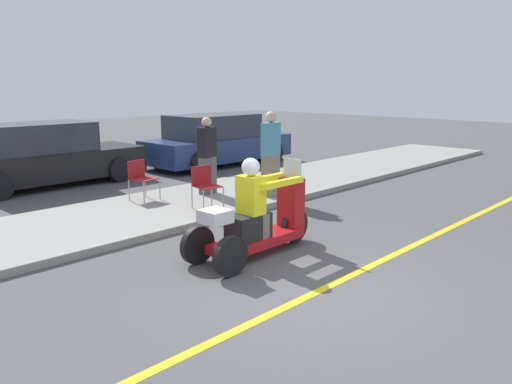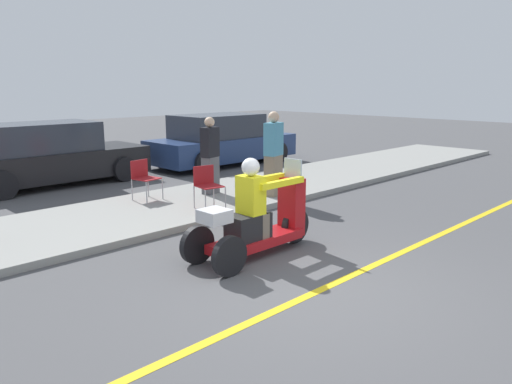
% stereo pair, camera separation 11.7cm
% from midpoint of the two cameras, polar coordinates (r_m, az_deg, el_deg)
% --- Properties ---
extents(ground_plane, '(60.00, 60.00, 0.00)m').
position_cam_midpoint_polar(ground_plane, '(6.28, 6.64, -11.20)').
color(ground_plane, '#4C4C4F').
extents(lane_stripe, '(24.00, 0.12, 0.01)m').
position_cam_midpoint_polar(lane_stripe, '(6.58, 8.84, -10.10)').
color(lane_stripe, gold).
rests_on(lane_stripe, ground).
extents(sidewalk_strip, '(28.00, 2.80, 0.12)m').
position_cam_midpoint_polar(sidewalk_strip, '(9.61, -15.64, -2.85)').
color(sidewalk_strip, gray).
rests_on(sidewalk_strip, ground).
extents(motorcycle_trike, '(2.27, 0.78, 1.47)m').
position_cam_midpoint_polar(motorcycle_trike, '(7.32, -0.37, -3.32)').
color(motorcycle_trike, black).
rests_on(motorcycle_trike, ground).
extents(spectator_near_curb, '(0.45, 0.33, 1.67)m').
position_cam_midpoint_polar(spectator_near_curb, '(10.91, -5.90, 3.98)').
color(spectator_near_curb, '#515156').
rests_on(spectator_near_curb, sidewalk_strip).
extents(spectator_with_child, '(0.48, 0.36, 1.80)m').
position_cam_midpoint_polar(spectator_with_child, '(10.68, 1.38, 4.20)').
color(spectator_with_child, gray).
rests_on(spectator_with_child, sidewalk_strip).
extents(folding_chair_curbside, '(0.53, 0.53, 0.82)m').
position_cam_midpoint_polar(folding_chair_curbside, '(9.65, -6.23, 1.06)').
color(folding_chair_curbside, '#A5A8AD').
rests_on(folding_chair_curbside, sidewalk_strip).
extents(folding_chair_set_back, '(0.53, 0.53, 0.82)m').
position_cam_midpoint_polar(folding_chair_set_back, '(10.61, -13.36, 1.81)').
color(folding_chair_set_back, '#A5A8AD').
rests_on(folding_chair_set_back, sidewalk_strip).
extents(parked_car_lot_right, '(4.61, 1.95, 1.56)m').
position_cam_midpoint_polar(parked_car_lot_right, '(13.40, -23.30, 3.75)').
color(parked_car_lot_right, black).
rests_on(parked_car_lot_right, ground).
extents(parked_car_lot_center, '(4.80, 2.08, 1.57)m').
position_cam_midpoint_polar(parked_car_lot_center, '(15.66, -4.71, 5.82)').
color(parked_car_lot_center, navy).
rests_on(parked_car_lot_center, ground).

